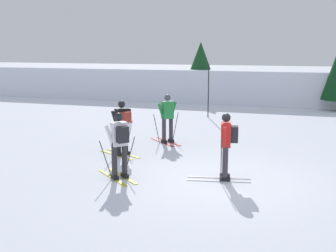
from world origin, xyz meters
TOP-DOWN VIEW (x-y plane):
  - ground_plane at (0.00, 0.00)m, footprint 120.00×120.00m
  - far_snow_ridge at (0.00, 18.28)m, footprint 80.00×8.08m
  - skier_red at (0.07, 0.14)m, footprint 1.64×0.99m
  - skier_white at (-2.50, -0.61)m, footprint 1.45×1.33m
  - skier_black at (-3.42, 1.65)m, footprint 1.58×1.09m
  - skier_green at (-2.66, 3.79)m, footprint 1.42×1.36m
  - trail_marker_pole at (-2.54, 9.77)m, footprint 0.05×0.05m
  - conifer_far_right at (-4.34, 15.59)m, footprint 2.19×2.19m

SIDE VIEW (x-z plane):
  - ground_plane at x=0.00m, z-range 0.00..0.00m
  - skier_green at x=-2.66m, z-range 0.06..1.77m
  - skier_white at x=-2.50m, z-range 0.10..1.81m
  - skier_black at x=-3.42m, z-range 0.10..1.81m
  - skier_red at x=0.07m, z-range 0.10..1.81m
  - far_snow_ridge at x=0.00m, z-range 0.00..1.97m
  - trail_marker_pole at x=-2.54m, z-range 0.00..2.53m
  - conifer_far_right at x=-4.34m, z-range 0.35..3.98m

